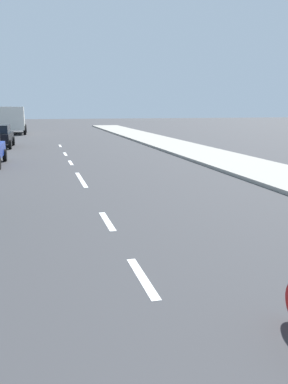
% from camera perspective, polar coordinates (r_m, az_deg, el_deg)
% --- Properties ---
extents(ground_plane, '(160.00, 160.00, 0.00)m').
position_cam_1_polar(ground_plane, '(19.71, -9.33, 3.05)').
color(ground_plane, '#38383A').
extents(sidewalk_strip, '(3.60, 80.00, 0.14)m').
position_cam_1_polar(sidewalk_strip, '(23.65, 9.92, 4.59)').
color(sidewalk_strip, '#9E998E').
rests_on(sidewalk_strip, ground).
extents(lane_stripe_2, '(0.16, 1.80, 0.01)m').
position_cam_1_polar(lane_stripe_2, '(7.29, -0.23, -11.44)').
color(lane_stripe_2, white).
rests_on(lane_stripe_2, ground).
extents(lane_stripe_3, '(0.16, 1.80, 0.01)m').
position_cam_1_polar(lane_stripe_3, '(10.72, -5.00, -3.92)').
color(lane_stripe_3, white).
rests_on(lane_stripe_3, ground).
extents(lane_stripe_4, '(0.16, 1.80, 0.01)m').
position_cam_1_polar(lane_stripe_4, '(16.04, -8.16, 1.18)').
color(lane_stripe_4, white).
rests_on(lane_stripe_4, ground).
extents(lane_stripe_5, '(0.16, 1.80, 0.01)m').
position_cam_1_polar(lane_stripe_5, '(17.75, -8.77, 2.15)').
color(lane_stripe_5, white).
rests_on(lane_stripe_5, ground).
extents(lane_stripe_6, '(0.16, 1.80, 0.01)m').
position_cam_1_polar(lane_stripe_6, '(22.02, -9.86, 3.92)').
color(lane_stripe_6, white).
rests_on(lane_stripe_6, ground).
extents(lane_stripe_7, '(0.16, 1.80, 0.01)m').
position_cam_1_polar(lane_stripe_7, '(26.13, -10.58, 5.06)').
color(lane_stripe_7, white).
rests_on(lane_stripe_7, ground).
extents(lane_stripe_8, '(0.16, 1.80, 0.01)m').
position_cam_1_polar(lane_stripe_8, '(31.63, -11.25, 6.13)').
color(lane_stripe_8, white).
rests_on(lane_stripe_8, ground).
extents(delivery_truck, '(2.73, 6.26, 2.80)m').
position_cam_1_polar(delivery_truck, '(46.62, -17.32, 9.34)').
color(delivery_truck, beige).
rests_on(delivery_truck, ground).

